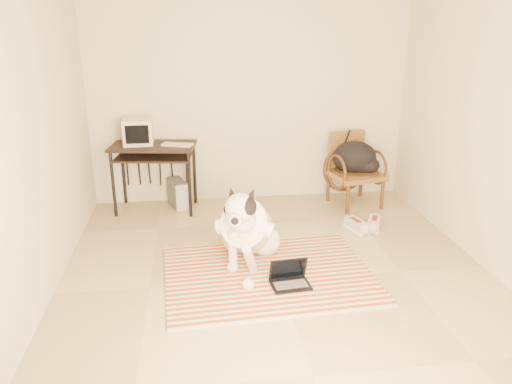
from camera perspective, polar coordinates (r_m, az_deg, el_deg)
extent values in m
plane|color=tan|center=(4.66, 2.66, -9.95)|extent=(4.50, 4.50, 0.00)
plane|color=beige|center=(6.36, -0.68, 10.98)|extent=(4.50, 0.00, 4.50)
plane|color=beige|center=(2.11, 13.81, -7.53)|extent=(4.50, 0.00, 4.50)
plane|color=beige|center=(4.30, -24.43, 5.10)|extent=(0.00, 4.50, 4.50)
plane|color=beige|center=(4.93, 26.64, 6.43)|extent=(0.00, 4.50, 4.50)
cube|color=#BE3D09|center=(4.23, 3.14, -13.10)|extent=(1.91, 0.41, 0.02)
cube|color=#377E42|center=(4.47, 2.23, -11.14)|extent=(1.91, 0.41, 0.02)
cube|color=#6A3D74|center=(4.72, 1.43, -9.38)|extent=(1.91, 0.41, 0.02)
cube|color=#F2A84D|center=(4.97, 0.72, -7.80)|extent=(1.91, 0.41, 0.02)
cube|color=beige|center=(5.23, 0.08, -6.36)|extent=(1.91, 0.41, 0.02)
sphere|color=white|center=(5.09, -2.11, -5.35)|extent=(0.30, 0.30, 0.30)
sphere|color=white|center=(5.03, 1.09, -5.63)|extent=(0.30, 0.30, 0.30)
ellipsoid|color=white|center=(5.04, -0.55, -5.30)|extent=(0.37, 0.34, 0.30)
ellipsoid|color=white|center=(4.79, -1.00, -3.97)|extent=(0.57, 0.77, 0.65)
cylinder|color=white|center=(4.80, -0.97, -3.92)|extent=(0.61, 0.69, 0.59)
sphere|color=white|center=(4.56, -1.53, -3.26)|extent=(0.25, 0.25, 0.25)
sphere|color=white|center=(4.42, -1.83, -1.86)|extent=(0.28, 0.28, 0.28)
ellipsoid|color=black|center=(4.40, -1.30, -1.68)|extent=(0.21, 0.24, 0.20)
cylinder|color=white|center=(4.33, -2.19, -2.95)|extent=(0.16, 0.17, 0.12)
sphere|color=black|center=(4.26, -2.44, -3.34)|extent=(0.07, 0.07, 0.07)
cone|color=black|center=(4.46, -2.80, -0.21)|extent=(0.14, 0.17, 0.17)
cone|color=black|center=(4.42, -0.53, -0.37)|extent=(0.15, 0.15, 0.17)
torus|color=silver|center=(4.53, -1.59, -2.78)|extent=(0.27, 0.20, 0.22)
cylinder|color=white|center=(4.70, -2.68, -6.59)|extent=(0.12, 0.14, 0.41)
cylinder|color=white|center=(4.57, -0.69, -7.73)|extent=(0.20, 0.38, 0.42)
sphere|color=white|center=(4.76, -2.72, -8.60)|extent=(0.11, 0.11, 0.11)
sphere|color=white|center=(4.46, -0.90, -10.50)|extent=(0.11, 0.11, 0.11)
cone|color=black|center=(5.33, -0.16, -5.30)|extent=(0.08, 0.41, 0.10)
cube|color=black|center=(4.52, 3.96, -10.56)|extent=(0.36, 0.27, 0.02)
cube|color=#515154|center=(4.50, 4.00, -10.50)|extent=(0.30, 0.17, 0.00)
cube|color=black|center=(4.53, 3.68, -8.73)|extent=(0.35, 0.12, 0.22)
cube|color=black|center=(4.52, 3.71, -8.75)|extent=(0.31, 0.10, 0.20)
cube|color=black|center=(6.14, -11.69, 5.17)|extent=(1.06, 0.69, 0.03)
cube|color=black|center=(6.12, -11.64, 3.89)|extent=(0.94, 0.56, 0.02)
cylinder|color=black|center=(6.15, -16.01, 0.80)|extent=(0.04, 0.04, 0.80)
cylinder|color=black|center=(6.58, -14.91, 2.10)|extent=(0.04, 0.04, 0.80)
cylinder|color=black|center=(5.95, -7.60, 0.79)|extent=(0.04, 0.04, 0.80)
cylinder|color=black|center=(6.39, -7.03, 2.13)|extent=(0.04, 0.04, 0.80)
cube|color=beige|center=(6.17, -13.32, 6.75)|extent=(0.35, 0.33, 0.31)
cube|color=black|center=(6.02, -13.43, 6.42)|extent=(0.27, 0.02, 0.22)
cube|color=beige|center=(6.03, -8.97, 5.37)|extent=(0.39, 0.24, 0.02)
cube|color=#515154|center=(6.35, -8.94, -0.18)|extent=(0.27, 0.41, 0.36)
cube|color=silver|center=(6.18, -8.43, -0.72)|extent=(0.15, 0.06, 0.34)
cube|color=brown|center=(6.41, 11.33, 1.95)|extent=(0.71, 0.70, 0.06)
cylinder|color=#351F0E|center=(6.40, 11.35, 2.30)|extent=(0.55, 0.55, 0.04)
cube|color=brown|center=(6.55, 10.27, 4.93)|extent=(0.51, 0.16, 0.45)
cylinder|color=#351F0E|center=(6.16, 10.43, -0.85)|extent=(0.05, 0.05, 0.37)
cylinder|color=#351F0E|center=(6.56, 8.25, 0.55)|extent=(0.05, 0.05, 0.37)
cylinder|color=#351F0E|center=(6.41, 14.22, -0.30)|extent=(0.05, 0.05, 0.37)
cylinder|color=#351F0E|center=(6.80, 11.90, 1.02)|extent=(0.05, 0.05, 0.37)
ellipsoid|color=black|center=(6.38, 11.20, 3.91)|extent=(0.55, 0.45, 0.41)
ellipsoid|color=black|center=(6.37, 12.46, 3.03)|extent=(0.34, 0.28, 0.23)
cube|color=white|center=(5.78, 11.40, -4.12)|extent=(0.22, 0.36, 0.03)
cube|color=#9A9A9F|center=(5.76, 11.43, -3.70)|extent=(0.21, 0.34, 0.10)
cube|color=maroon|center=(5.74, 11.46, -3.30)|extent=(0.10, 0.17, 0.02)
cube|color=white|center=(5.87, 13.32, -3.89)|extent=(0.26, 0.35, 0.03)
cube|color=#9A9A9F|center=(5.85, 13.36, -3.48)|extent=(0.25, 0.34, 0.10)
cube|color=maroon|center=(5.83, 13.39, -3.08)|extent=(0.12, 0.17, 0.02)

